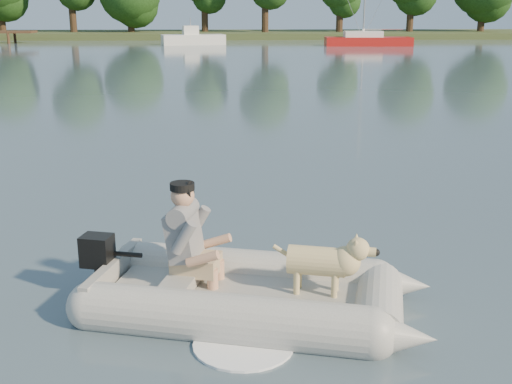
{
  "coord_description": "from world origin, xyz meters",
  "views": [
    {
      "loc": [
        -0.01,
        -6.51,
        3.09
      ],
      "look_at": [
        0.33,
        1.56,
        0.75
      ],
      "focal_mm": 45.0,
      "sensor_mm": 36.0,
      "label": 1
    }
  ],
  "objects_px": {
    "dinghy": "(252,256)",
    "dog": "(317,266)",
    "man": "(186,232)",
    "motorboat": "(193,32)",
    "sailboat": "(367,41)"
  },
  "relations": [
    {
      "from": "dog",
      "to": "dinghy",
      "type": "bearing_deg",
      "value": -175.43
    },
    {
      "from": "dog",
      "to": "motorboat",
      "type": "distance_m",
      "value": 49.48
    },
    {
      "from": "man",
      "to": "dog",
      "type": "relative_size",
      "value": 1.16
    },
    {
      "from": "motorboat",
      "to": "sailboat",
      "type": "relative_size",
      "value": 0.56
    },
    {
      "from": "man",
      "to": "motorboat",
      "type": "distance_m",
      "value": 49.06
    },
    {
      "from": "dog",
      "to": "motorboat",
      "type": "relative_size",
      "value": 0.18
    },
    {
      "from": "man",
      "to": "sailboat",
      "type": "height_order",
      "value": "sailboat"
    },
    {
      "from": "man",
      "to": "sailboat",
      "type": "xyz_separation_m",
      "value": [
        11.79,
        46.77,
        -0.38
      ]
    },
    {
      "from": "man",
      "to": "dog",
      "type": "bearing_deg",
      "value": -0.0
    },
    {
      "from": "dog",
      "to": "sailboat",
      "type": "height_order",
      "value": "sailboat"
    },
    {
      "from": "dinghy",
      "to": "man",
      "type": "relative_size",
      "value": 4.4
    },
    {
      "from": "sailboat",
      "to": "dinghy",
      "type": "bearing_deg",
      "value": -100.87
    },
    {
      "from": "sailboat",
      "to": "man",
      "type": "bearing_deg",
      "value": -101.73
    },
    {
      "from": "dinghy",
      "to": "dog",
      "type": "distance_m",
      "value": 0.68
    },
    {
      "from": "man",
      "to": "motorboat",
      "type": "bearing_deg",
      "value": 106.93
    }
  ]
}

